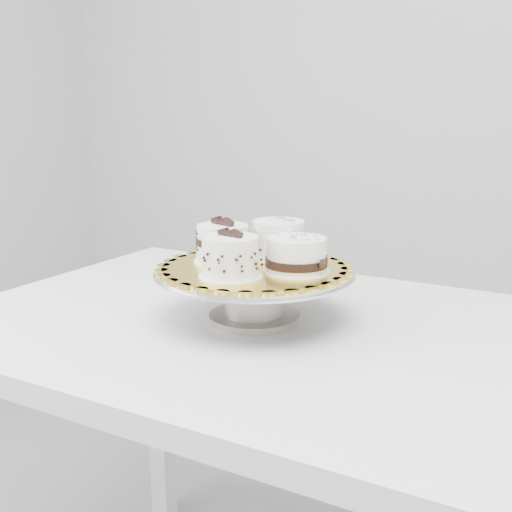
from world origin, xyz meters
The scene contains 8 objects.
wall_back centered at (0.00, 1.75, 1.40)m, with size 3.50×0.02×2.80m, color beige.
table centered at (0.12, 0.28, 0.66)m, with size 1.15×0.78×0.75m.
cake_stand centered at (0.08, 0.28, 0.81)m, with size 0.34×0.34×0.09m.
cake_board centered at (0.08, 0.28, 0.84)m, with size 0.31×0.31×0.00m, color gold.
cake_swirl centered at (0.08, 0.20, 0.88)m, with size 0.10×0.10×0.08m.
cake_banded centered at (0.02, 0.28, 0.88)m, with size 0.11×0.11×0.08m.
cake_dots centered at (0.09, 0.35, 0.88)m, with size 0.12×0.12×0.07m.
cake_ribbon centered at (0.16, 0.28, 0.87)m, with size 0.12×0.12×0.06m.
Camera 1 is at (0.62, -0.64, 1.11)m, focal length 45.00 mm.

